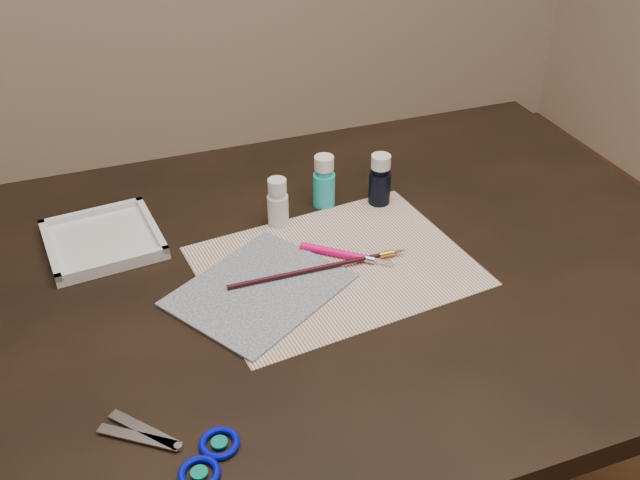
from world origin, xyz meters
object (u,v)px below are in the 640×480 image
object	(u,v)px
paper	(335,266)
canvas	(260,289)
paint_bottle_white	(278,202)
paint_bottle_navy	(380,180)
palette_tray	(103,239)
paint_bottle_cyan	(324,181)
scissors	(163,446)

from	to	relation	value
paper	canvas	distance (m)	0.13
canvas	paint_bottle_white	world-z (taller)	paint_bottle_white
paper	paint_bottle_navy	bearing A→B (deg)	46.79
paint_bottle_white	canvas	bearing A→B (deg)	-116.04
palette_tray	paper	bearing A→B (deg)	-29.09
paint_bottle_cyan	canvas	bearing A→B (deg)	-131.44
paint_bottle_navy	scissors	bearing A→B (deg)	-137.82
paper	scissors	distance (m)	0.41
canvas	palette_tray	world-z (taller)	palette_tray
paint_bottle_white	paint_bottle_navy	xyz separation A→B (m)	(0.19, 0.00, 0.00)
paint_bottle_cyan	palette_tray	distance (m)	0.39
paint_bottle_white	paint_bottle_cyan	xyz separation A→B (m)	(0.10, 0.03, 0.00)
paint_bottle_white	palette_tray	distance (m)	0.29
canvas	paint_bottle_white	distance (m)	0.19
scissors	paint_bottle_navy	bearing A→B (deg)	-102.06
paint_bottle_white	palette_tray	xyz separation A→B (m)	(-0.29, 0.04, -0.03)
paper	paint_bottle_cyan	xyz separation A→B (m)	(0.05, 0.18, 0.05)
canvas	scissors	xyz separation A→B (m)	(-0.19, -0.25, 0.00)
scissors	palette_tray	xyz separation A→B (m)	(-0.02, 0.45, 0.01)
scissors	paint_bottle_cyan	bearing A→B (deg)	-93.60
paint_bottle_navy	scissors	xyz separation A→B (m)	(-0.46, -0.42, -0.04)
paper	scissors	size ratio (longest dim) A/B	2.19
canvas	palette_tray	size ratio (longest dim) A/B	1.38
paper	canvas	world-z (taller)	canvas
paper	paint_bottle_white	distance (m)	0.16
paint_bottle_cyan	palette_tray	bearing A→B (deg)	179.05
paper	palette_tray	distance (m)	0.39
paint_bottle_cyan	paint_bottle_navy	bearing A→B (deg)	-16.95
paper	paint_bottle_white	size ratio (longest dim) A/B	4.71
canvas	palette_tray	bearing A→B (deg)	134.98
paper	paint_bottle_cyan	bearing A→B (deg)	75.03
paper	scissors	bearing A→B (deg)	-140.15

